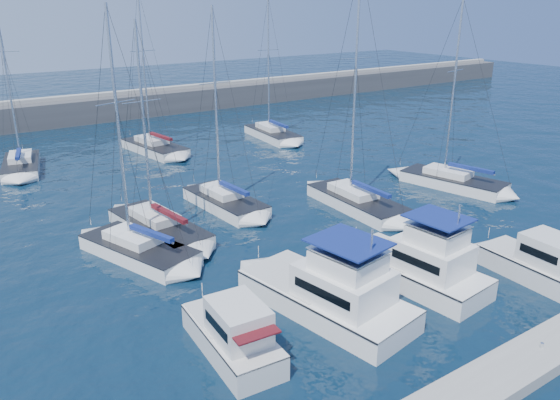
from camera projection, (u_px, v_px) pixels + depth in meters
ground at (368, 265)px, 32.57m from camera, size 220.00×220.00×0.00m
breakwater at (101, 111)px, 72.62m from camera, size 160.00×6.00×4.45m
dock at (540, 354)px, 23.92m from camera, size 40.00×2.20×0.60m
dock_cleat_centre at (542, 345)px, 23.78m from camera, size 0.16×0.16×0.25m
motor_yacht_port_outer at (234, 336)px, 24.05m from camera, size 2.86×6.22×3.20m
motor_yacht_port_inner at (332, 294)px, 27.17m from camera, size 5.34×9.77×4.69m
motor_yacht_stbd_inner at (421, 266)px, 30.00m from camera, size 4.22×8.42×4.69m
motor_yacht_stbd_outer at (540, 264)px, 30.60m from camera, size 3.02×6.19×3.20m
sailboat_mid_a at (139, 249)px, 33.44m from camera, size 5.49×8.56×15.14m
sailboat_mid_b at (159, 227)px, 36.72m from camera, size 4.23×9.20×14.19m
sailboat_mid_c at (225, 201)px, 41.39m from camera, size 3.52×8.01×14.95m
sailboat_mid_d at (357, 201)px, 41.41m from camera, size 3.50×9.03×17.78m
sailboat_mid_e at (453, 181)px, 46.05m from camera, size 4.99×9.05×15.43m
sailboat_back_a at (21, 165)px, 50.48m from camera, size 4.68×8.29×17.19m
sailboat_back_b at (155, 147)px, 56.65m from camera, size 4.43×8.90×16.39m
sailboat_back_c at (272, 134)px, 62.43m from camera, size 3.77×8.85×15.68m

